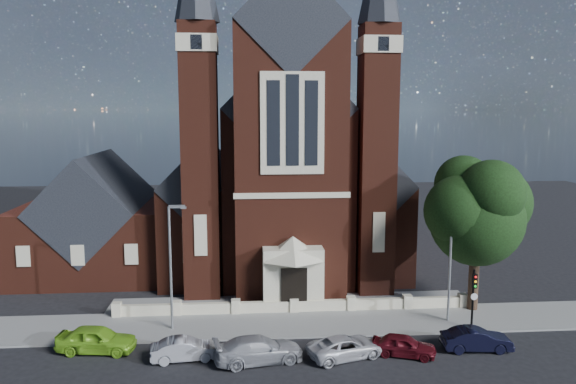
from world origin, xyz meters
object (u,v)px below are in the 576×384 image
(church, at_px, (279,170))
(car_dark_red, at_px, (404,345))
(street_lamp_left, at_px, (172,260))
(car_white_suv, at_px, (346,347))
(street_tree, at_px, (480,213))
(street_lamp_right, at_px, (452,254))
(traffic_signal, at_px, (474,292))
(car_silver_b, at_px, (259,350))
(car_lime_van, at_px, (96,339))
(car_silver_a, at_px, (185,349))
(car_navy, at_px, (476,339))
(parish_hall, at_px, (98,226))

(church, relative_size, car_dark_red, 9.63)
(street_lamp_left, xyz_separation_m, car_white_suv, (10.21, -4.75, -3.99))
(car_dark_red, bearing_deg, car_white_suv, 108.38)
(street_tree, bearing_deg, street_lamp_right, -145.74)
(street_lamp_left, bearing_deg, street_tree, 4.76)
(church, relative_size, traffic_signal, 8.72)
(car_silver_b, height_order, car_dark_red, car_silver_b)
(car_lime_van, height_order, car_silver_a, car_lime_van)
(street_tree, distance_m, car_white_suv, 13.71)
(street_lamp_left, bearing_deg, car_navy, -13.83)
(parish_hall, bearing_deg, church, 17.16)
(traffic_signal, relative_size, car_dark_red, 1.10)
(car_white_suv, bearing_deg, street_tree, -75.63)
(car_silver_b, bearing_deg, street_lamp_left, 35.63)
(church, bearing_deg, car_navy, -66.67)
(street_tree, height_order, car_silver_a, street_tree)
(car_silver_a, xyz_separation_m, car_silver_b, (4.11, -0.57, 0.10))
(traffic_signal, height_order, car_silver_b, traffic_signal)
(car_silver_b, xyz_separation_m, car_dark_red, (8.28, 0.17, -0.11))
(church, xyz_separation_m, traffic_signal, (11.00, -20.52, -5.60))
(car_dark_red, bearing_deg, parish_hall, 68.23)
(car_silver_a, bearing_deg, street_tree, -79.61)
(traffic_signal, bearing_deg, car_silver_b, -166.02)
(street_lamp_left, xyz_separation_m, car_lime_van, (-4.05, -2.92, -3.83))
(car_lime_van, xyz_separation_m, car_silver_a, (5.22, -1.48, -0.14))
(street_tree, xyz_separation_m, car_silver_b, (-15.23, -6.68, -6.24))
(traffic_signal, relative_size, car_white_suv, 0.91)
(car_lime_van, distance_m, car_silver_a, 5.43)
(parish_hall, xyz_separation_m, traffic_signal, (27.00, -15.57, -1.43))
(street_tree, relative_size, traffic_signal, 2.67)
(street_lamp_right, bearing_deg, car_navy, -90.18)
(street_tree, distance_m, car_silver_b, 17.76)
(traffic_signal, relative_size, car_silver_b, 0.80)
(car_lime_van, bearing_deg, traffic_signal, -79.45)
(street_tree, bearing_deg, car_navy, -112.34)
(street_lamp_left, distance_m, traffic_signal, 19.08)
(car_silver_b, xyz_separation_m, car_navy, (12.71, 0.54, -0.06))
(church, bearing_deg, traffic_signal, -61.80)
(car_lime_van, relative_size, car_silver_b, 0.91)
(traffic_signal, bearing_deg, street_lamp_right, 120.01)
(street_tree, xyz_separation_m, car_silver_a, (-19.34, -6.10, -6.33))
(street_lamp_left, height_order, car_silver_a, street_lamp_left)
(street_tree, xyz_separation_m, car_dark_red, (-6.95, -6.50, -6.34))
(church, distance_m, car_lime_van, 26.00)
(church, xyz_separation_m, car_silver_b, (-2.63, -23.91, -7.46))
(car_silver_a, height_order, car_dark_red, car_silver_a)
(car_lime_van, xyz_separation_m, car_white_suv, (14.27, -1.83, -0.16))
(church, distance_m, car_navy, 26.54)
(parish_hall, distance_m, street_lamp_left, 16.18)
(church, xyz_separation_m, street_lamp_right, (10.09, -18.94, -3.59))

